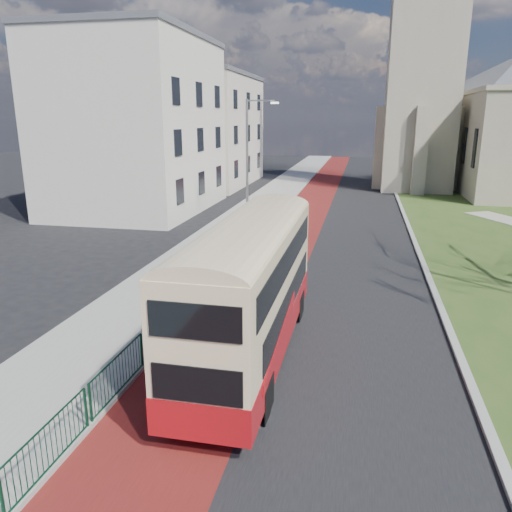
# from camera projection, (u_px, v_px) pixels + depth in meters

# --- Properties ---
(ground) EXTENTS (160.00, 160.00, 0.00)m
(ground) POSITION_uv_depth(u_px,v_px,m) (258.00, 346.00, 15.85)
(ground) COLOR black
(ground) RESTS_ON ground
(road_carriageway) EXTENTS (9.00, 120.00, 0.01)m
(road_carriageway) POSITION_uv_depth(u_px,v_px,m) (339.00, 222.00, 34.39)
(road_carriageway) COLOR black
(road_carriageway) RESTS_ON ground
(bus_lane) EXTENTS (3.40, 120.00, 0.01)m
(bus_lane) POSITION_uv_depth(u_px,v_px,m) (300.00, 221.00, 34.93)
(bus_lane) COLOR #591414
(bus_lane) RESTS_ON ground
(pavement_west) EXTENTS (4.00, 120.00, 0.12)m
(pavement_west) POSITION_uv_depth(u_px,v_px,m) (247.00, 218.00, 35.68)
(pavement_west) COLOR gray
(pavement_west) RESTS_ON ground
(kerb_west) EXTENTS (0.25, 120.00, 0.13)m
(kerb_west) POSITION_uv_depth(u_px,v_px,m) (274.00, 219.00, 35.27)
(kerb_west) COLOR #999993
(kerb_west) RESTS_ON ground
(kerb_east) EXTENTS (0.25, 80.00, 0.13)m
(kerb_east) POSITION_uv_depth(u_px,v_px,m) (406.00, 219.00, 35.34)
(kerb_east) COLOR #999993
(kerb_east) RESTS_ON ground
(pedestrian_railing) EXTENTS (0.07, 24.00, 1.12)m
(pedestrian_railing) POSITION_uv_depth(u_px,v_px,m) (207.00, 283.00, 20.06)
(pedestrian_railing) COLOR #0D3A24
(pedestrian_railing) RESTS_ON ground
(gothic_church) EXTENTS (16.38, 18.00, 40.00)m
(gothic_church) POSITION_uv_depth(u_px,v_px,m) (477.00, 48.00, 45.61)
(gothic_church) COLOR gray
(gothic_church) RESTS_ON ground
(street_block_near) EXTENTS (10.30, 14.30, 13.00)m
(street_block_near) POSITION_uv_depth(u_px,v_px,m) (136.00, 124.00, 37.63)
(street_block_near) COLOR silver
(street_block_near) RESTS_ON ground
(street_block_far) EXTENTS (10.30, 16.30, 11.50)m
(street_block_far) POSITION_uv_depth(u_px,v_px,m) (202.00, 129.00, 52.91)
(street_block_far) COLOR beige
(street_block_far) RESTS_ON ground
(streetlamp) EXTENTS (2.13, 0.18, 8.00)m
(streetlamp) POSITION_uv_depth(u_px,v_px,m) (249.00, 156.00, 32.44)
(streetlamp) COLOR gray
(streetlamp) RESTS_ON pavement_west
(bus) EXTENTS (2.31, 9.79, 4.08)m
(bus) POSITION_uv_depth(u_px,v_px,m) (250.00, 284.00, 14.51)
(bus) COLOR #A60F15
(bus) RESTS_ON ground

